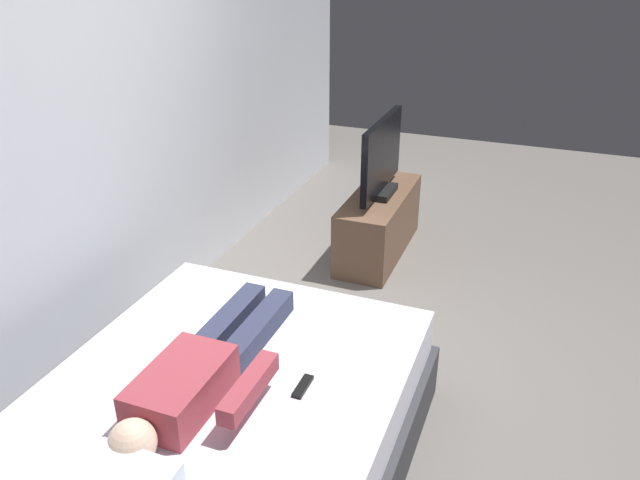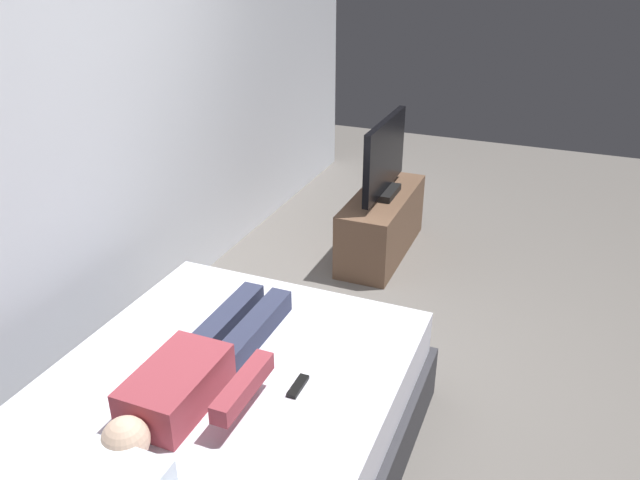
{
  "view_description": "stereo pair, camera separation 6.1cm",
  "coord_description": "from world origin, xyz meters",
  "px_view_note": "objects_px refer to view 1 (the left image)",
  "views": [
    {
      "loc": [
        -2.69,
        -0.76,
        2.3
      ],
      "look_at": [
        0.37,
        0.43,
        0.69
      ],
      "focal_mm": 35.04,
      "sensor_mm": 36.0,
      "label": 1
    },
    {
      "loc": [
        -2.67,
        -0.81,
        2.3
      ],
      "look_at": [
        0.37,
        0.43,
        0.69
      ],
      "focal_mm": 35.04,
      "sensor_mm": 36.0,
      "label": 2
    }
  ],
  "objects_px": {
    "person": "(202,372)",
    "tv_stand": "(379,224)",
    "bed": "(217,443)",
    "tv": "(382,159)",
    "remote": "(303,386)"
  },
  "relations": [
    {
      "from": "bed",
      "to": "tv_stand",
      "type": "height_order",
      "value": "bed"
    },
    {
      "from": "bed",
      "to": "person",
      "type": "height_order",
      "value": "person"
    },
    {
      "from": "bed",
      "to": "tv",
      "type": "distance_m",
      "value": 2.6
    },
    {
      "from": "person",
      "to": "remote",
      "type": "relative_size",
      "value": 8.4
    },
    {
      "from": "person",
      "to": "tv_stand",
      "type": "distance_m",
      "value": 2.55
    },
    {
      "from": "bed",
      "to": "person",
      "type": "bearing_deg",
      "value": 64.16
    },
    {
      "from": "bed",
      "to": "tv_stand",
      "type": "bearing_deg",
      "value": -0.04
    },
    {
      "from": "bed",
      "to": "tv",
      "type": "height_order",
      "value": "tv"
    },
    {
      "from": "bed",
      "to": "remote",
      "type": "relative_size",
      "value": 13.68
    },
    {
      "from": "tv",
      "to": "person",
      "type": "bearing_deg",
      "value": 178.61
    },
    {
      "from": "remote",
      "to": "bed",
      "type": "bearing_deg",
      "value": 117.54
    },
    {
      "from": "remote",
      "to": "person",
      "type": "bearing_deg",
      "value": 110.47
    },
    {
      "from": "person",
      "to": "remote",
      "type": "distance_m",
      "value": 0.44
    },
    {
      "from": "person",
      "to": "tv_stand",
      "type": "xyz_separation_m",
      "value": [
        2.52,
        -0.06,
        -0.37
      ]
    },
    {
      "from": "remote",
      "to": "tv",
      "type": "xyz_separation_m",
      "value": [
        2.37,
        0.34,
        0.24
      ]
    }
  ]
}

